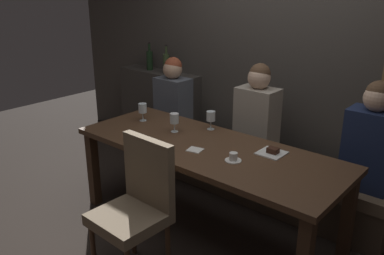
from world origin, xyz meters
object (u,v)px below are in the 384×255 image
Objects in this scene: diner_redhead at (173,95)px; diner_far_end at (371,139)px; dining_table at (206,156)px; wine_glass_near_left at (174,119)px; diner_bearded at (257,112)px; wine_bottle_dark_red at (150,60)px; chair_near_side at (137,201)px; dessert_plate at (272,152)px; wine_glass_near_right at (143,109)px; espresso_cup at (233,158)px; banquette_bench at (252,174)px; wine_glass_end_left at (211,117)px; wine_bottle_pale_label at (166,63)px.

diner_redhead is 2.04m from diner_far_end.
dining_table is 0.46m from wine_glass_near_left.
diner_bearded is (0.02, 0.70, 0.20)m from dining_table.
wine_bottle_dark_red is (-1.70, 1.03, 0.42)m from dining_table.
wine_glass_near_left is (-0.39, 0.79, 0.30)m from chair_near_side.
wine_bottle_dark_red is at bearing 154.95° from diner_redhead.
wine_glass_near_right is at bearing -175.68° from dessert_plate.
wine_bottle_dark_red is at bearing 148.67° from dining_table.
diner_bearded is 4.41× the size of dessert_plate.
chair_near_side reaches higher than espresso_cup.
wine_glass_near_right reaches higher than banquette_bench.
banquette_bench is at bearing 61.58° from wine_glass_end_left.
wine_bottle_pale_label reaches higher than dining_table.
wine_glass_near_right is (-0.83, 0.10, 0.20)m from dining_table.
wine_bottle_dark_red is (-1.72, 0.33, 0.22)m from diner_bearded.
diner_redhead reaches higher than dessert_plate.
dessert_plate is at bearing -10.34° from wine_glass_end_left.
banquette_bench is 1.19m from diner_redhead.
wine_bottle_dark_red is (-0.67, 0.31, 0.26)m from diner_redhead.
wine_glass_end_left is (1.49, -0.72, -0.22)m from wine_bottle_dark_red.
wine_glass_near_left is at bearing 170.50° from dining_table.
wine_glass_near_right is (0.87, -0.94, -0.22)m from wine_bottle_dark_red.
diner_far_end is at bearing 0.09° from banquette_bench.
diner_redhead is at bearing 148.73° from espresso_cup.
chair_near_side is 3.01× the size of wine_bottle_pale_label.
wine_glass_near_left is (1.30, -0.97, -0.21)m from wine_bottle_dark_red.
diner_bearded is at bearing -12.71° from wine_bottle_pale_label.
diner_redhead is at bearing 125.12° from chair_near_side.
dessert_plate is (1.50, -0.53, -0.06)m from diner_redhead.
chair_near_side is at bearing -63.82° from wine_glass_near_left.
dessert_plate is (0.68, -0.12, -0.10)m from wine_glass_end_left.
diner_bearded is at bearing 35.75° from wine_glass_near_right.
diner_far_end is 4.40× the size of dessert_plate.
wine_bottle_dark_red is at bearing 169.03° from diner_bearded.
espresso_cup reaches higher than dessert_plate.
espresso_cup is at bearing -9.67° from wine_glass_near_right.
wine_glass_near_left is at bearing -171.85° from dessert_plate.
diner_bearded is 0.86m from espresso_cup.
wine_glass_near_left is 1.00× the size of wine_glass_end_left.
diner_far_end is at bearing -7.02° from wine_bottle_dark_red.
diner_redhead is at bearing 133.77° from wine_glass_near_left.
diner_bearded is at bearing 110.90° from espresso_cup.
diner_redhead is at bearing 153.77° from wine_glass_end_left.
wine_glass_end_left is at bearing -25.70° from wine_bottle_dark_red.
diner_bearded reaches higher than dining_table.
wine_glass_near_right is (-0.84, -0.61, 0.01)m from diner_bearded.
diner_far_end is 2.74m from wine_bottle_dark_red.
banquette_bench is 15.24× the size of wine_glass_end_left.
diner_bearded reaches higher than diner_redhead.
diner_redhead is 0.92m from wine_glass_end_left.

